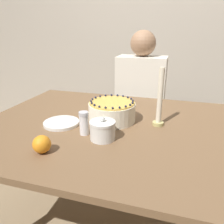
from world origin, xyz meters
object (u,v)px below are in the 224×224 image
object	(u,v)px
sugar_bowl	(103,130)
candle	(160,102)
sugar_shaker	(84,123)
person_man_blue_shirt	(140,114)
cake	(112,111)

from	to	relation	value
sugar_bowl	candle	world-z (taller)	candle
sugar_shaker	candle	bearing A→B (deg)	32.47
sugar_bowl	person_man_blue_shirt	world-z (taller)	person_man_blue_shirt
candle	sugar_bowl	bearing A→B (deg)	-134.69
candle	sugar_shaker	bearing A→B (deg)	-147.53
cake	sugar_shaker	size ratio (longest dim) A/B	2.24
sugar_shaker	candle	world-z (taller)	candle
cake	candle	distance (m)	0.27
candle	person_man_blue_shirt	size ratio (longest dim) A/B	0.25
person_man_blue_shirt	sugar_bowl	bearing A→B (deg)	88.29
cake	sugar_shaker	bearing A→B (deg)	-111.63
cake	candle	bearing A→B (deg)	2.21
sugar_bowl	sugar_shaker	xyz separation A→B (m)	(-0.10, 0.02, 0.01)
candle	person_man_blue_shirt	distance (m)	0.80
sugar_shaker	person_man_blue_shirt	size ratio (longest dim) A/B	0.09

